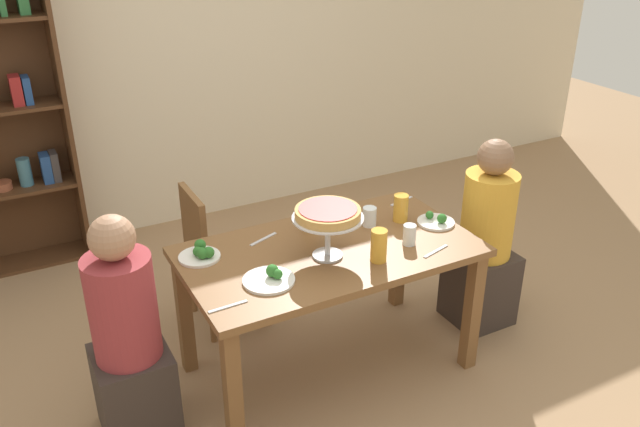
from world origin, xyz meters
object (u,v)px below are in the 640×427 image
beer_glass_amber_tall (309,218)px  cutlery_knife_near (263,239)px  water_glass_clear_near (409,235)px  salad_plate_far_diner (201,253)px  beer_glass_amber_spare (401,208)px  cutlery_spare_fork (228,307)px  deep_dish_pizza_stand (328,216)px  cutlery_knife_far (402,201)px  diner_head_west (129,346)px  salad_plate_near_diner (270,278)px  dining_table (329,266)px  beer_glass_amber_short (379,246)px  diner_head_east (484,247)px  water_glass_clear_far (370,217)px  cutlery_fork_far (350,215)px  chair_far_left (215,251)px  cutlery_fork_near (436,251)px  salad_plate_spare (436,221)px

beer_glass_amber_tall → cutlery_knife_near: (-0.26, 0.01, -0.07)m
water_glass_clear_near → salad_plate_far_diner: bearing=159.6°
beer_glass_amber_spare → cutlery_spare_fork: bearing=-163.2°
deep_dish_pizza_stand → cutlery_knife_far: 0.80m
beer_glass_amber_tall → water_glass_clear_near: (0.37, -0.38, -0.01)m
diner_head_west → salad_plate_near_diner: (0.64, -0.16, 0.27)m
dining_table → beer_glass_amber_short: (0.15, -0.22, 0.18)m
diner_head_east → water_glass_clear_far: (-0.71, 0.14, 0.30)m
cutlery_fork_far → salad_plate_far_diner: bearing=10.9°
chair_far_left → cutlery_spare_fork: (-0.26, -0.94, 0.26)m
salad_plate_near_diner → beer_glass_amber_tall: beer_glass_amber_tall is taller
chair_far_left → deep_dish_pizza_stand: 0.95m
water_glass_clear_far → cutlery_fork_near: size_ratio=0.58×
salad_plate_near_diner → beer_glass_amber_short: size_ratio=1.48×
beer_glass_amber_spare → water_glass_clear_near: (-0.11, -0.24, -0.02)m
dining_table → water_glass_clear_far: (0.31, 0.12, 0.15)m
beer_glass_amber_spare → cutlery_knife_far: bearing=53.5°
salad_plate_far_diner → cutlery_spare_fork: bearing=-94.8°
dining_table → cutlery_fork_far: (0.28, 0.27, 0.11)m
chair_far_left → water_glass_clear_far: chair_far_left is taller
chair_far_left → deep_dish_pizza_stand: size_ratio=2.52×
dining_table → cutlery_spare_fork: cutlery_spare_fork is taller
deep_dish_pizza_stand → salad_plate_near_diner: (-0.34, -0.08, -0.20)m
diner_head_east → cutlery_fork_far: (-0.74, 0.29, 0.25)m
salad_plate_spare → cutlery_knife_far: size_ratio=1.11×
beer_glass_amber_spare → cutlery_knife_near: (-0.74, 0.15, -0.07)m
beer_glass_amber_spare → cutlery_fork_near: (-0.04, -0.37, -0.07)m
cutlery_fork_near → salad_plate_spare: bearing=37.0°
salad_plate_far_diner → salad_plate_spare: bearing=-11.0°
water_glass_clear_near → cutlery_fork_far: size_ratio=0.59×
beer_glass_amber_tall → cutlery_knife_far: size_ratio=0.76×
beer_glass_amber_short → cutlery_spare_fork: 0.79m
diner_head_west → salad_plate_far_diner: 0.54m
salad_plate_near_diner → cutlery_knife_far: salad_plate_near_diner is taller
salad_plate_near_diner → dining_table: bearing=20.3°
chair_far_left → beer_glass_amber_tall: size_ratio=6.39×
salad_plate_spare → beer_glass_amber_short: beer_glass_amber_short is taller
chair_far_left → water_glass_clear_far: size_ratio=8.35×
chair_far_left → beer_glass_amber_short: size_ratio=5.29×
cutlery_knife_far → dining_table: bearing=9.8°
chair_far_left → water_glass_clear_near: 1.17m
salad_plate_spare → water_glass_clear_far: bearing=155.6°
deep_dish_pizza_stand → salad_plate_far_diner: bearing=153.4°
water_glass_clear_near → deep_dish_pizza_stand: bearing=168.6°
beer_glass_amber_short → cutlery_knife_near: 0.62m
cutlery_spare_fork → salad_plate_spare: bearing=7.8°
cutlery_fork_far → salad_plate_near_diner: bearing=38.7°
diner_head_west → beer_glass_amber_short: 1.25m
cutlery_fork_near → diner_head_west: bearing=152.9°
diner_head_west → cutlery_spare_fork: 0.54m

